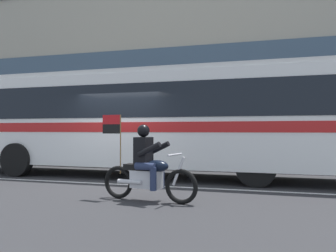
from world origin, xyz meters
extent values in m
plane|color=#2B2B2D|center=(0.00, 0.00, 0.00)|extent=(60.00, 60.00, 0.00)
cube|color=gray|center=(0.00, 5.10, 0.07)|extent=(28.00, 3.80, 0.15)
cube|color=silver|center=(0.00, -0.60, 0.00)|extent=(26.60, 0.14, 0.01)
cube|color=gray|center=(0.00, 7.40, 6.61)|extent=(28.00, 0.80, 13.22)
cube|color=#384C60|center=(0.00, 6.96, 4.63)|extent=(25.76, 0.10, 1.40)
cube|color=white|center=(0.37, 1.20, 1.73)|extent=(12.55, 2.83, 2.70)
cube|color=black|center=(0.37, 1.20, 2.28)|extent=(11.55, 2.85, 0.96)
cube|color=red|center=(0.37, 1.20, 1.53)|extent=(12.30, 2.86, 0.28)
cube|color=silver|center=(0.37, 1.20, 3.14)|extent=(12.29, 2.70, 0.16)
cylinder|color=black|center=(-3.51, 0.02, 0.52)|extent=(1.04, 0.30, 1.04)
cylinder|color=black|center=(3.80, 0.02, 0.52)|extent=(1.04, 0.30, 1.04)
torus|color=black|center=(2.55, -2.67, 0.34)|extent=(0.70, 0.19, 0.69)
torus|color=black|center=(1.12, -2.46, 0.34)|extent=(0.70, 0.19, 0.69)
cube|color=silver|center=(1.79, -2.56, 0.44)|extent=(0.67, 0.37, 0.36)
ellipsoid|color=black|center=(2.03, -2.59, 0.72)|extent=(0.51, 0.34, 0.24)
cube|color=black|center=(1.59, -2.53, 0.69)|extent=(0.59, 0.34, 0.12)
cylinder|color=silver|center=(2.49, -2.66, 0.65)|extent=(0.28, 0.09, 0.58)
cylinder|color=silver|center=(2.42, -2.65, 0.96)|extent=(0.13, 0.64, 0.04)
cylinder|color=silver|center=(1.47, -2.67, 0.39)|extent=(0.56, 0.17, 0.09)
cube|color=black|center=(1.72, -2.55, 1.02)|extent=(0.33, 0.40, 0.56)
sphere|color=black|center=(1.72, -2.55, 1.44)|extent=(0.26, 0.26, 0.26)
cylinder|color=#232D4C|center=(1.88, -2.39, 0.72)|extent=(0.44, 0.21, 0.15)
cylinder|color=#232D4C|center=(2.06, -2.42, 0.48)|extent=(0.13, 0.13, 0.46)
cylinder|color=#232D4C|center=(1.83, -2.75, 0.72)|extent=(0.44, 0.21, 0.15)
cylinder|color=#232D4C|center=(2.01, -2.77, 0.48)|extent=(0.13, 0.13, 0.46)
cylinder|color=black|center=(1.98, -2.38, 1.06)|extent=(0.53, 0.18, 0.32)
cylinder|color=black|center=(1.93, -2.78, 1.06)|extent=(0.53, 0.18, 0.32)
cylinder|color=olive|center=(1.17, -2.47, 1.15)|extent=(0.02, 0.02, 1.25)
cube|color=red|center=(0.94, -2.44, 1.68)|extent=(0.44, 0.08, 0.20)
cube|color=black|center=(0.94, -2.44, 1.47)|extent=(0.44, 0.08, 0.20)
cylinder|color=gold|center=(3.25, 3.72, 0.44)|extent=(0.22, 0.22, 0.58)
sphere|color=gold|center=(3.25, 3.72, 0.80)|extent=(0.20, 0.20, 0.20)
cylinder|color=gold|center=(3.25, 3.58, 0.47)|extent=(0.09, 0.10, 0.09)
camera|label=1|loc=(4.46, -9.70, 1.46)|focal=39.84mm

